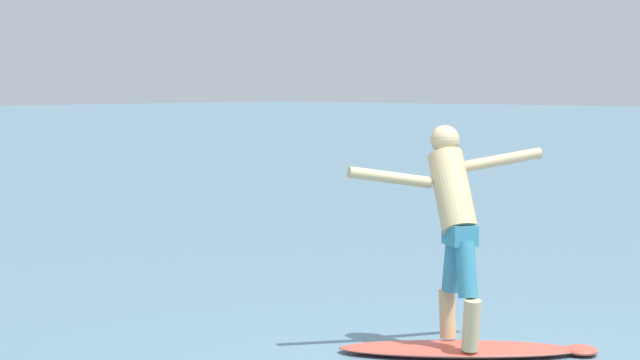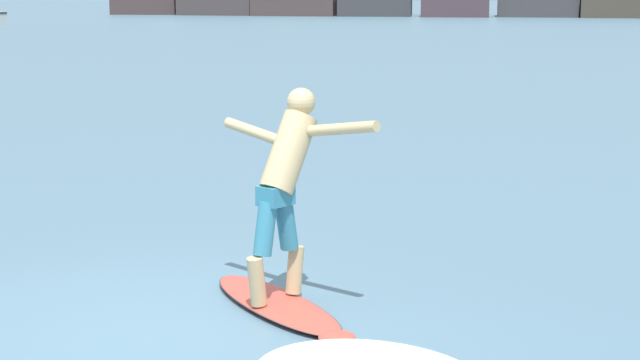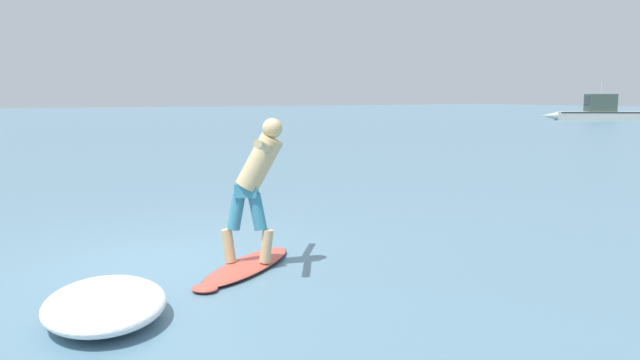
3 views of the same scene
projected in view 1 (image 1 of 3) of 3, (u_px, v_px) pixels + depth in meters
The scene contains 2 objects.
surfboard at pixel (463, 349), 8.34m from camera, with size 1.61×1.80×0.21m.
surfer at pixel (454, 214), 8.37m from camera, with size 1.45×1.00×1.71m.
Camera 1 is at (-5.99, -4.00, 2.08)m, focal length 60.00 mm.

